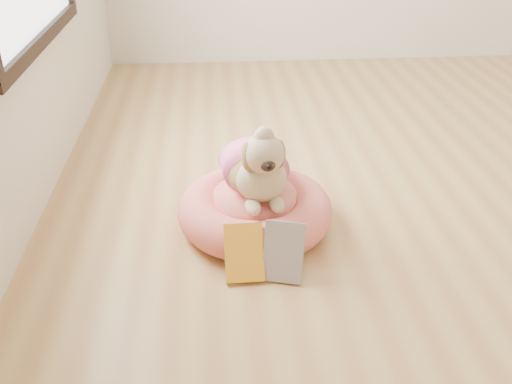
{
  "coord_description": "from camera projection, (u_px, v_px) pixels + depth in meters",
  "views": [
    {
      "loc": [
        -1.23,
        -2.19,
        1.31
      ],
      "look_at": [
        -1.07,
        -0.22,
        0.19
      ],
      "focal_mm": 40.0,
      "sensor_mm": 36.0,
      "label": 1
    }
  ],
  "objects": [
    {
      "name": "pet_bed",
      "position": [
        255.0,
        210.0,
        2.37
      ],
      "size": [
        0.64,
        0.64,
        0.17
      ],
      "color": "#DC5657",
      "rests_on": "floor"
    },
    {
      "name": "book_white",
      "position": [
        284.0,
        252.0,
        2.07
      ],
      "size": [
        0.17,
        0.15,
        0.21
      ],
      "primitive_type": "cube",
      "rotation": [
        -0.42,
        0.0,
        -0.27
      ],
      "color": "white",
      "rests_on": "floor"
    },
    {
      "name": "floor",
      "position": [
        483.0,
        197.0,
        2.63
      ],
      "size": [
        4.5,
        4.5,
        0.0
      ],
      "primitive_type": "plane",
      "color": "#B3814A",
      "rests_on": "ground"
    },
    {
      "name": "book_yellow",
      "position": [
        244.0,
        253.0,
        2.08
      ],
      "size": [
        0.14,
        0.15,
        0.19
      ],
      "primitive_type": "cube",
      "rotation": [
        -0.61,
        0.0,
        0.02
      ],
      "color": "yellow",
      "rests_on": "floor"
    },
    {
      "name": "dog",
      "position": [
        257.0,
        154.0,
        2.25
      ],
      "size": [
        0.38,
        0.51,
        0.35
      ],
      "primitive_type": null,
      "rotation": [
        0.0,
        0.0,
        0.12
      ],
      "color": "brown",
      "rests_on": "pet_bed"
    }
  ]
}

